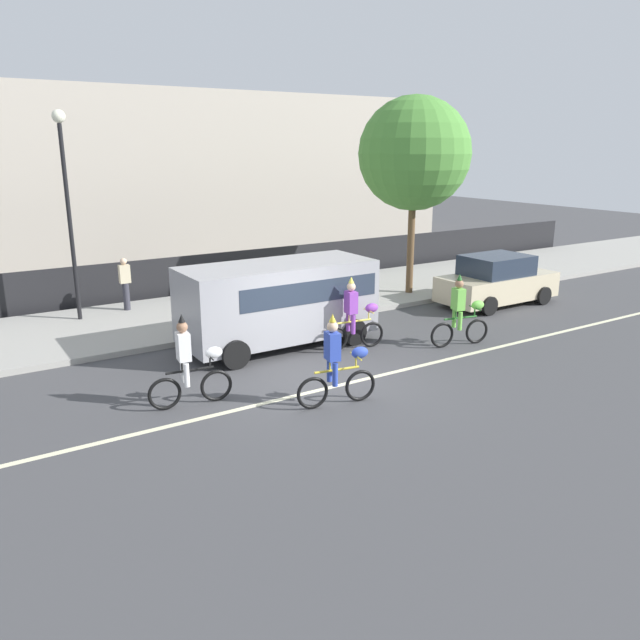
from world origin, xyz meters
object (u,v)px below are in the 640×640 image
(parade_cyclist_cobalt, at_px, (338,365))
(pedestrian_onlooker, at_px, (125,283))
(parade_cyclist_lime, at_px, (461,314))
(parked_car_beige, at_px, (497,281))
(parade_cyclist_purple, at_px, (355,318))
(street_lamp_post, at_px, (66,186))
(parade_cyclist_zebra, at_px, (190,366))
(parked_van_grey, at_px, (280,298))

(parade_cyclist_cobalt, height_order, pedestrian_onlooker, parade_cyclist_cobalt)
(parade_cyclist_lime, distance_m, parked_car_beige, 4.91)
(parade_cyclist_purple, distance_m, street_lamp_post, 8.87)
(parade_cyclist_zebra, bearing_deg, parade_cyclist_cobalt, -31.92)
(parade_cyclist_zebra, distance_m, parade_cyclist_purple, 4.99)
(parked_van_grey, relative_size, parked_car_beige, 1.22)
(parade_cyclist_zebra, distance_m, pedestrian_onlooker, 7.82)
(pedestrian_onlooker, bearing_deg, parade_cyclist_purple, -59.09)
(parked_car_beige, height_order, pedestrian_onlooker, pedestrian_onlooker)
(parade_cyclist_zebra, bearing_deg, parade_cyclist_purple, 13.59)
(parade_cyclist_purple, bearing_deg, parade_cyclist_cobalt, -130.93)
(parade_cyclist_purple, xyz_separation_m, street_lamp_post, (-5.43, 6.27, 3.15))
(parade_cyclist_lime, height_order, parked_car_beige, parade_cyclist_lime)
(parade_cyclist_cobalt, relative_size, parade_cyclist_lime, 1.00)
(parked_van_grey, height_order, parked_car_beige, parked_van_grey)
(parade_cyclist_zebra, relative_size, parked_car_beige, 0.47)
(parked_van_grey, distance_m, parked_car_beige, 8.13)
(parade_cyclist_purple, xyz_separation_m, pedestrian_onlooker, (-3.95, 6.60, 0.17))
(parade_cyclist_lime, distance_m, parked_van_grey, 4.71)
(parade_cyclist_zebra, bearing_deg, parade_cyclist_lime, -0.30)
(parade_cyclist_zebra, bearing_deg, parked_van_grey, 36.00)
(parade_cyclist_cobalt, relative_size, street_lamp_post, 0.33)
(parade_cyclist_purple, height_order, parade_cyclist_lime, same)
(parade_cyclist_lime, bearing_deg, parade_cyclist_cobalt, -162.81)
(parked_car_beige, bearing_deg, pedestrian_onlooker, 153.85)
(parade_cyclist_purple, bearing_deg, parked_van_grey, 137.08)
(parade_cyclist_lime, bearing_deg, parked_van_grey, 147.32)
(parade_cyclist_zebra, relative_size, street_lamp_post, 0.33)
(parked_van_grey, xyz_separation_m, parked_car_beige, (8.12, 0.05, -0.50))
(parade_cyclist_zebra, relative_size, pedestrian_onlooker, 1.19)
(parade_cyclist_cobalt, xyz_separation_m, street_lamp_post, (-3.07, 8.99, 3.15))
(parade_cyclist_zebra, distance_m, parade_cyclist_lime, 7.38)
(parked_van_grey, bearing_deg, parade_cyclist_purple, -42.92)
(parked_car_beige, relative_size, pedestrian_onlooker, 2.53)
(parade_cyclist_purple, xyz_separation_m, parked_van_grey, (-1.42, 1.32, 0.44))
(parade_cyclist_purple, height_order, street_lamp_post, street_lamp_post)
(parked_van_grey, bearing_deg, parade_cyclist_cobalt, -103.11)
(pedestrian_onlooker, bearing_deg, parade_cyclist_zebra, -96.62)
(parked_car_beige, relative_size, street_lamp_post, 0.70)
(parked_van_grey, distance_m, street_lamp_post, 6.92)
(parade_cyclist_zebra, distance_m, parked_van_grey, 4.26)
(parade_cyclist_zebra, xyz_separation_m, parade_cyclist_lime, (7.38, -0.04, 0.00))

